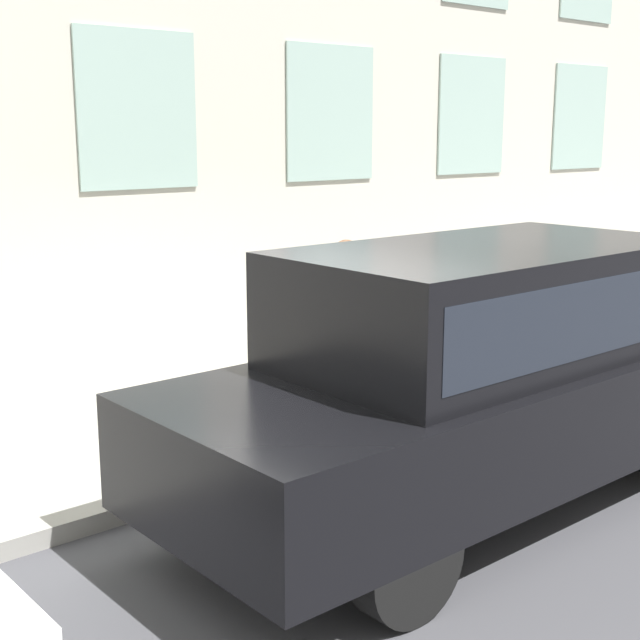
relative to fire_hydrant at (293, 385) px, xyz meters
name	(u,v)px	position (x,y,z in m)	size (l,w,h in m)	color
ground_plane	(309,467)	(-0.52, 0.24, -0.58)	(80.00, 80.00, 0.00)	#47474C
sidewalk	(220,421)	(0.85, 0.24, -0.51)	(2.74, 60.00, 0.15)	#9E9B93
fire_hydrant	(293,385)	(0.00, 0.00, 0.00)	(0.34, 0.45, 0.85)	#2D7260
person	(346,310)	(0.09, -0.74, 0.59)	(0.41, 0.27, 1.71)	#726651
parked_truck_black_near	(482,360)	(-1.91, -0.33, 0.56)	(1.99, 5.30, 2.02)	black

